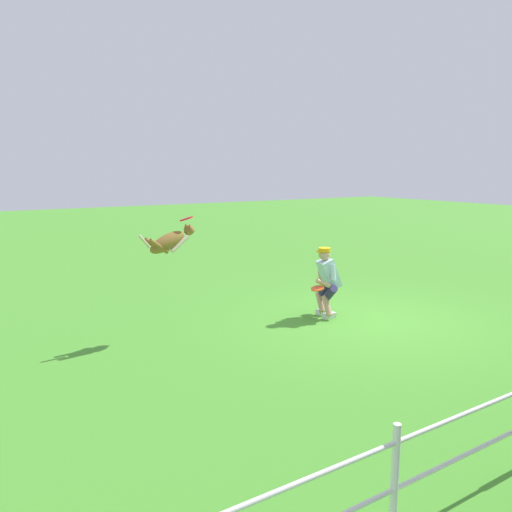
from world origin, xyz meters
The scene contains 5 objects.
ground_plane centered at (0.00, 0.00, 0.00)m, with size 60.00×60.00×0.00m, color #4A982E.
person centered at (0.54, -0.78, 0.70)m, with size 0.65×0.66×1.29m.
dog centered at (3.39, -1.29, 1.57)m, with size 1.06×0.35×0.50m.
frisbee_flying centered at (3.07, -1.34, 1.91)m, with size 0.22×0.22×0.02m, color red.
frisbee_held centered at (0.89, -0.62, 0.61)m, with size 0.24×0.24×0.02m, color #EB521E.
Camera 1 is at (6.52, 6.16, 2.71)m, focal length 35.38 mm.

